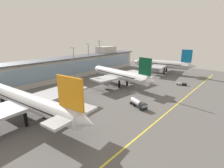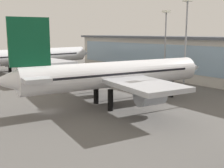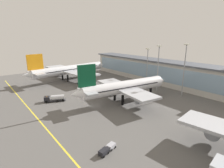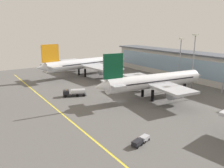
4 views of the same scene
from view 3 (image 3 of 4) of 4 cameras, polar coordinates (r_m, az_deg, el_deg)
The scene contains 10 objects.
ground_plane at distance 76.35m, azimuth -5.94°, elevation -6.85°, with size 180.00×180.00×0.00m, color #5B5956.
taxiway_centreline_stripe at distance 68.41m, azimuth -22.00°, elevation -10.64°, with size 144.00×0.50×0.01m, color yellow.
terminal_building at distance 109.76m, azimuth 18.67°, elevation 3.30°, with size 129.73×14.00×19.22m.
airliner_near_left at distance 121.63m, azimuth -13.31°, elevation 4.39°, with size 49.04×59.35×18.26m.
airliner_near_right at distance 78.99m, azimuth 3.91°, elevation -1.02°, with size 36.17×49.12×17.90m.
fuel_tanker_truck at distance 84.27m, azimuth -17.84°, elevation -4.29°, with size 5.86×9.27×2.90m.
baggage_tug_near at distance 48.31m, azimuth -1.54°, elevation -19.82°, with size 3.16×5.80×1.40m.
apron_light_mast_west at distance 90.87m, azimuth 22.00°, elevation 6.24°, with size 1.80×1.80×24.87m.
apron_light_mast_centre at distance 95.73m, azimuth 14.41°, elevation 6.88°, with size 1.80×1.80×23.72m.
apron_light_mast_east at distance 104.12m, azimuth 11.12°, elevation 7.04°, with size 1.80×1.80×21.61m.
Camera 3 is at (60.34, -37.13, 28.45)m, focal length 28.97 mm.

